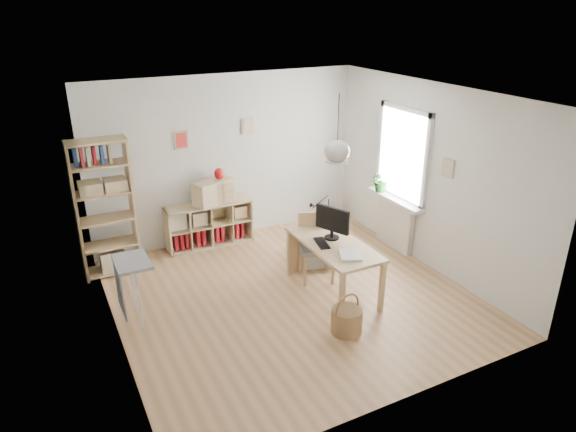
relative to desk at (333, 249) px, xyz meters
name	(u,v)px	position (x,y,z in m)	size (l,w,h in m)	color
ground	(291,296)	(-0.55, 0.15, -0.66)	(4.50, 4.50, 0.00)	tan
room_shell	(337,151)	(0.00, 0.00, 1.34)	(4.50, 4.50, 4.50)	white
window_unit	(403,154)	(1.68, 0.75, 0.89)	(0.07, 1.16, 1.46)	white
radiator	(395,224)	(1.64, 0.75, -0.26)	(0.10, 0.80, 0.80)	white
windowsill	(395,200)	(1.59, 0.75, 0.17)	(0.22, 1.20, 0.06)	white
desk	(333,249)	(0.00, 0.00, 0.00)	(0.70, 1.50, 0.75)	#DAB87D
cube_shelf	(207,227)	(-1.02, 2.23, -0.36)	(1.40, 0.38, 0.72)	tan
tall_bookshelf	(104,203)	(-2.59, 1.95, 0.43)	(0.80, 0.38, 2.00)	#DAB87D
side_table	(128,275)	(-2.59, 0.50, 0.01)	(0.40, 0.55, 0.85)	#9D9D9F
chair	(316,242)	(0.01, 0.48, -0.11)	(0.59, 0.59, 0.95)	#9D9D9F
wicker_basket	(347,320)	(-0.33, -0.87, -0.49)	(0.38, 0.38, 0.52)	olive
storage_chest	(320,249)	(0.31, 0.85, -0.45)	(0.77, 0.81, 0.62)	silver
monitor	(332,221)	(0.05, 0.13, 0.34)	(0.25, 0.49, 0.44)	black
keyboard	(322,243)	(-0.16, 0.04, 0.10)	(0.13, 0.35, 0.02)	black
task_lamp	(319,209)	(0.09, 0.55, 0.36)	(0.37, 0.14, 0.40)	black
yarn_ball	(322,221)	(0.13, 0.52, 0.17)	(0.16, 0.16, 0.16)	#510A14
paper_tray	(350,255)	(-0.02, -0.43, 0.11)	(0.26, 0.32, 0.03)	white
drawer_chest	(213,192)	(-0.90, 2.19, 0.25)	(0.66, 0.30, 0.38)	tan
red_vase	(219,174)	(-0.79, 2.19, 0.53)	(0.16, 0.16, 0.19)	#980C0E
potted_plant	(381,180)	(1.57, 1.10, 0.39)	(0.33, 0.29, 0.37)	#225821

